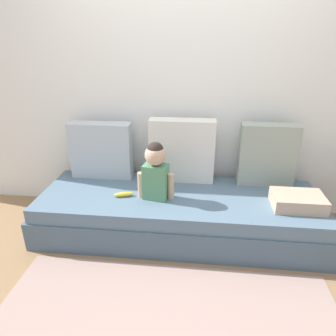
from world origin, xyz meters
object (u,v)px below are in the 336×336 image
Objects in this scene: banana at (124,194)px; toddler at (156,170)px; throw_pillow_center at (182,151)px; couch at (179,214)px; throw_pillow_left at (101,150)px; throw_pillow_right at (267,155)px; folded_blanket at (298,201)px.

toddler is at bearing 2.62° from banana.
throw_pillow_center reaches higher than banana.
couch is 4.14× the size of throw_pillow_center.
toddler is (0.58, -0.38, -0.01)m from throw_pillow_left.
throw_pillow_right reaches higher than couch.
throw_pillow_left is 0.97× the size of throw_pillow_center.
throw_pillow_right is 1.33m from banana.
banana reaches higher than couch.
banana is at bearing -52.74° from throw_pillow_left.
banana is (-0.47, -0.08, 0.21)m from couch.
throw_pillow_right reaches higher than folded_blanket.
folded_blanket is (0.96, -0.10, 0.25)m from couch.
banana is (-1.24, -0.40, -0.26)m from throw_pillow_right.
couch is 14.63× the size of banana.
couch is 0.96m from throw_pillow_right.
toddler is at bearing -158.28° from throw_pillow_right.
throw_pillow_right is 1.14× the size of toddler.
throw_pillow_right is at bearing 22.20° from couch.
couch is 1.00m from folded_blanket.
throw_pillow_center is 1.50× the size of folded_blanket.
throw_pillow_center is at bearing 180.00° from throw_pillow_right.
throw_pillow_left is 1.80m from folded_blanket.
throw_pillow_center reaches higher than folded_blanket.
toddler is 1.17m from folded_blanket.
throw_pillow_left reaches higher than folded_blanket.
throw_pillow_right is 0.51m from folded_blanket.
folded_blanket reaches higher than couch.
throw_pillow_right is (1.54, 0.00, 0.02)m from throw_pillow_left.
toddler is at bearing -33.42° from throw_pillow_left.
throw_pillow_left is 1.54m from throw_pillow_right.
throw_pillow_left is at bearing 166.44° from folded_blanket.
throw_pillow_right reaches higher than throw_pillow_left.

